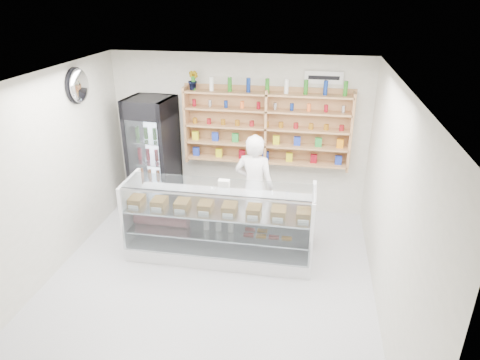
# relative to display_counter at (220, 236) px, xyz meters

# --- Properties ---
(room) EXTENTS (5.00, 5.00, 5.00)m
(room) POSITION_rel_display_counter_xyz_m (-0.01, -0.79, 1.06)
(room) COLOR silver
(room) RESTS_ON ground
(display_counter) EXTENTS (2.77, 0.83, 1.21)m
(display_counter) POSITION_rel_display_counter_xyz_m (0.00, 0.00, 0.00)
(display_counter) COLOR white
(display_counter) RESTS_ON floor
(shop_worker) EXTENTS (0.69, 0.50, 1.74)m
(shop_worker) POSITION_rel_display_counter_xyz_m (0.42, 0.71, 0.53)
(shop_worker) COLOR white
(shop_worker) RESTS_ON floor
(drinks_cooler) EXTENTS (0.83, 0.81, 2.08)m
(drinks_cooler) POSITION_rel_display_counter_xyz_m (-1.49, 1.34, 0.71)
(drinks_cooler) COLOR black
(drinks_cooler) RESTS_ON floor
(wall_shelving) EXTENTS (2.84, 0.28, 1.33)m
(wall_shelving) POSITION_rel_display_counter_xyz_m (0.49, 1.55, 1.26)
(wall_shelving) COLOR #AB7950
(wall_shelving) RESTS_ON back_wall
(potted_plant) EXTENTS (0.23, 0.21, 0.34)m
(potted_plant) POSITION_rel_display_counter_xyz_m (-0.76, 1.55, 2.03)
(potted_plant) COLOR #1E6626
(potted_plant) RESTS_ON wall_shelving
(security_mirror) EXTENTS (0.15, 0.50, 0.50)m
(security_mirror) POSITION_rel_display_counter_xyz_m (-2.18, 0.41, 2.11)
(security_mirror) COLOR silver
(security_mirror) RESTS_ON left_wall
(wall_sign) EXTENTS (0.62, 0.03, 0.20)m
(wall_sign) POSITION_rel_display_counter_xyz_m (1.39, 1.68, 2.11)
(wall_sign) COLOR white
(wall_sign) RESTS_ON back_wall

